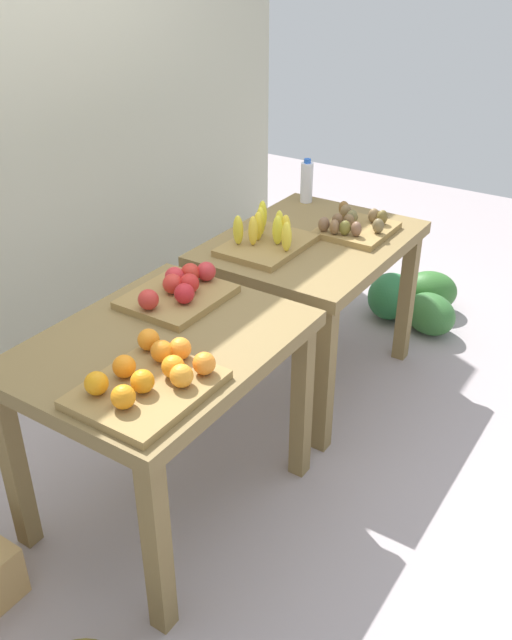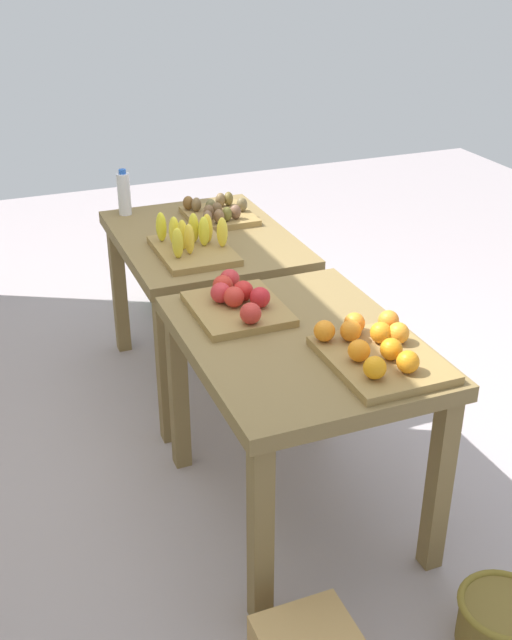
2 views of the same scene
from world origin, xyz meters
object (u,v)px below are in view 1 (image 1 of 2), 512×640
Objects in this scene: display_table_right at (311,261)px; orange_bin at (150,378)px; display_table_left at (162,367)px; apple_bin at (179,290)px; water_bottle at (307,182)px; banana_crate at (267,238)px; kiwi_bin at (355,226)px; watermelon_pile at (414,299)px.

orange_bin is (-1.37, -0.17, 0.16)m from display_table_right.
apple_bin is at bearing 25.70° from display_table_left.
water_bottle is (1.55, 0.28, 0.23)m from display_table_left.
display_table_left is at bearing -172.47° from banana_crate.
apple_bin is at bearing 30.36° from orange_bin.
banana_crate is (-0.21, 0.12, 0.17)m from display_table_right.
banana_crate is (0.62, -0.02, 0.01)m from apple_bin.
kiwi_bin is at bearing -15.23° from apple_bin.
banana_crate is 0.66m from water_bottle.
water_bottle reaches higher than display_table_right.
apple_bin reaches higher than watermelon_pile.
banana_crate reaches higher than display_table_left.
apple_bin is (0.53, 0.31, 0.00)m from orange_bin.
orange_bin reaches higher than kiwi_bin.
display_table_left is at bearing 173.87° from kiwi_bin.
apple_bin is at bearing -173.61° from water_bottle.
kiwi_bin is (1.01, -0.27, -0.01)m from apple_bin.
watermelon_pile is at bearing -17.36° from banana_crate.
watermelon_pile is at bearing -1.42° from orange_bin.
water_bottle is at bearing 13.81° from banana_crate.
water_bottle is (1.80, 0.45, 0.07)m from orange_bin.
watermelon_pile is (1.75, -0.37, -0.71)m from apple_bin.
apple_bin is 0.64× the size of watermelon_pile.
apple_bin reaches higher than kiwi_bin.
apple_bin is (0.28, 0.14, 0.16)m from display_table_left.
kiwi_bin is at bearing 1.34° from orange_bin.
watermelon_pile is (2.28, -0.06, -0.71)m from orange_bin.
kiwi_bin reaches higher than display_table_left.
banana_crate is at bearing -1.48° from apple_bin.
orange_bin is 1.19m from banana_crate.
apple_bin is 0.62m from banana_crate.
watermelon_pile is (2.03, -0.23, -0.55)m from display_table_left.
display_table_right is at bearing 141.13° from kiwi_bin.
display_table_right is at bearing 0.00° from display_table_left.
display_table_right is at bearing 7.28° from orange_bin.
kiwi_bin is 1.53× the size of water_bottle.
orange_bin is 1.94× the size of water_bottle.
display_table_right is at bearing -9.23° from apple_bin.
banana_crate is (0.91, 0.12, 0.17)m from display_table_left.
banana_crate reaches higher than apple_bin.
display_table_right is 0.56m from water_bottle.
display_table_left is at bearing 173.50° from watermelon_pile.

